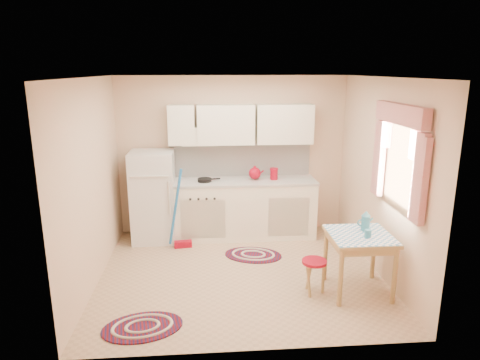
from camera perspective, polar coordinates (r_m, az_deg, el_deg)
name	(u,v)px	position (r m, az deg, el deg)	size (l,w,h in m)	color
room_shell	(251,150)	(5.46, 1.46, 4.06)	(3.64, 3.60, 2.52)	tan
fridge	(154,197)	(6.68, -11.46, -2.18)	(0.65, 0.60, 1.40)	silver
broom	(182,209)	(6.33, -7.76, -3.89)	(0.28, 0.12, 1.20)	#1C67B4
base_cabinets	(243,209)	(6.78, 0.39, -3.93)	(2.25, 0.60, 0.88)	white
countertop	(243,181)	(6.64, 0.39, -0.17)	(2.27, 0.62, 0.04)	#B9B5AF
frying_pan	(205,180)	(6.56, -4.75, -0.01)	(0.21, 0.21, 0.05)	black
red_kettle	(255,173)	(6.63, 1.98, 0.90)	(0.21, 0.19, 0.21)	maroon
red_canister	(274,174)	(6.68, 4.55, 0.74)	(0.12, 0.12, 0.16)	maroon
table	(358,263)	(5.35, 15.48, -10.65)	(0.72, 0.72, 0.72)	tan
stool	(314,277)	(5.26, 9.80, -12.59)	(0.29, 0.29, 0.42)	maroon
coffee_pot	(366,221)	(5.31, 16.41, -5.26)	(0.13, 0.11, 0.25)	teal
mug	(368,234)	(5.12, 16.67, -6.91)	(0.08, 0.08, 0.10)	teal
rug_center	(253,255)	(6.22, 1.77, -9.96)	(0.82, 0.54, 0.02)	maroon
rug_left	(143,327)	(4.78, -12.87, -18.58)	(0.83, 0.55, 0.02)	maroon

